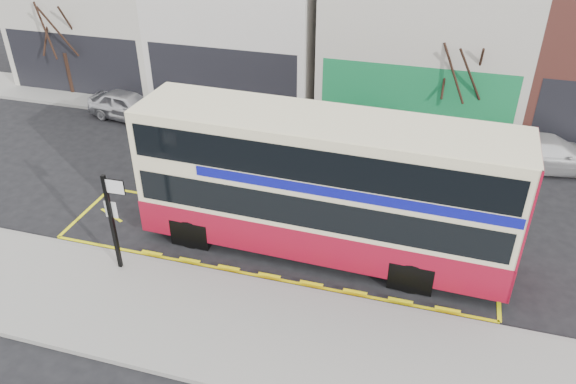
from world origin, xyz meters
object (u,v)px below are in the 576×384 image
(bus_stop_post, at_px, (113,214))
(car_grey, at_px, (368,131))
(street_tree_right, at_px, (465,56))
(street_tree_left, at_px, (57,14))
(double_decker_bus, at_px, (324,185))
(car_silver, at_px, (128,106))
(car_white, at_px, (548,153))

(bus_stop_post, relative_size, car_grey, 0.68)
(car_grey, distance_m, street_tree_right, 4.97)
(street_tree_right, bearing_deg, bus_stop_post, -127.26)
(street_tree_left, bearing_deg, bus_stop_post, -50.40)
(double_decker_bus, xyz_separation_m, car_silver, (-11.10, 7.28, -1.72))
(bus_stop_post, xyz_separation_m, car_silver, (-5.51, 10.05, -1.39))
(bus_stop_post, xyz_separation_m, street_tree_right, (9.27, 12.18, 1.69))
(car_grey, distance_m, car_white, 7.21)
(bus_stop_post, distance_m, car_silver, 11.54)
(double_decker_bus, relative_size, car_silver, 2.90)
(street_tree_left, bearing_deg, street_tree_right, 0.59)
(street_tree_right, bearing_deg, car_white, -25.28)
(double_decker_bus, distance_m, street_tree_left, 18.12)
(bus_stop_post, height_order, car_white, bus_stop_post)
(car_white, distance_m, street_tree_left, 23.24)
(car_silver, relative_size, street_tree_left, 0.65)
(bus_stop_post, height_order, street_tree_left, street_tree_left)
(car_white, relative_size, street_tree_right, 0.86)
(car_silver, xyz_separation_m, car_grey, (11.32, 0.19, 0.10))
(double_decker_bus, bearing_deg, car_grey, 89.93)
(car_grey, height_order, street_tree_left, street_tree_left)
(car_silver, height_order, street_tree_right, street_tree_right)
(double_decker_bus, height_order, car_grey, double_decker_bus)
(car_white, xyz_separation_m, street_tree_right, (-3.75, 1.77, 3.06))
(double_decker_bus, bearing_deg, car_silver, 148.32)
(car_white, bearing_deg, bus_stop_post, 117.50)
(double_decker_bus, xyz_separation_m, car_white, (7.43, 7.65, -1.70))
(car_white, bearing_deg, double_decker_bus, 124.70)
(car_silver, distance_m, street_tree_right, 15.25)
(bus_stop_post, bearing_deg, double_decker_bus, 24.33)
(street_tree_left, bearing_deg, car_white, -3.92)
(double_decker_bus, bearing_deg, street_tree_left, 150.85)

